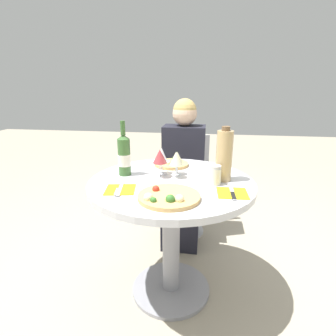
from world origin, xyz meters
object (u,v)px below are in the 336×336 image
at_px(chair_behind_diner, 184,185).
at_px(seated_diner, 183,178).
at_px(dining_table, 171,208).
at_px(pizza_large, 168,197).
at_px(tall_carafe, 224,156).
at_px(wine_bottle, 124,155).

xyz_separation_m(chair_behind_diner, seated_diner, (-0.00, -0.15, 0.12)).
height_order(dining_table, pizza_large, pizza_large).
height_order(chair_behind_diner, tall_carafe, tall_carafe).
xyz_separation_m(chair_behind_diner, wine_bottle, (-0.30, -0.76, 0.46)).
xyz_separation_m(chair_behind_diner, tall_carafe, (0.28, -0.77, 0.49)).
xyz_separation_m(dining_table, chair_behind_diner, (0.01, 0.82, -0.16)).
height_order(seated_diner, wine_bottle, seated_diner).
relative_size(chair_behind_diner, pizza_large, 2.88).
bearing_deg(tall_carafe, pizza_large, -131.21).
bearing_deg(dining_table, chair_behind_diner, 89.45).
relative_size(seated_diner, tall_carafe, 3.87).
relative_size(dining_table, tall_carafe, 3.06).
height_order(pizza_large, tall_carafe, tall_carafe).
distance_m(seated_diner, tall_carafe, 0.78).
bearing_deg(tall_carafe, dining_table, -171.53).
distance_m(dining_table, chair_behind_diner, 0.83).
xyz_separation_m(pizza_large, tall_carafe, (0.27, 0.31, 0.13)).
bearing_deg(tall_carafe, wine_bottle, 178.72).
relative_size(seated_diner, pizza_large, 3.96).
bearing_deg(seated_diner, pizza_large, 90.78).
bearing_deg(chair_behind_diner, seated_diner, 90.00).
bearing_deg(dining_table, wine_bottle, 169.07).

